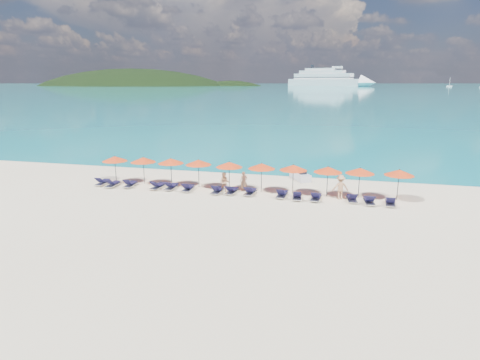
# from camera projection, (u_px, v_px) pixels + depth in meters

# --- Properties ---
(ground) EXTENTS (1400.00, 1400.00, 0.00)m
(ground) POSITION_uv_depth(u_px,v_px,m) (229.00, 208.00, 26.82)
(ground) COLOR beige
(sea) EXTENTS (1600.00, 1300.00, 0.01)m
(sea) POSITION_uv_depth(u_px,v_px,m) (336.00, 85.00, 648.93)
(sea) COLOR #1FA9B2
(sea) RESTS_ON ground
(headland_main) EXTENTS (374.00, 242.00, 126.50)m
(headland_main) POSITION_uv_depth(u_px,v_px,m) (133.00, 111.00, 613.94)
(headland_main) COLOR black
(headland_main) RESTS_ON ground
(headland_small) EXTENTS (162.00, 126.00, 85.50)m
(headland_small) POSITION_uv_depth(u_px,v_px,m) (231.00, 110.00, 597.61)
(headland_small) COLOR black
(headland_small) RESTS_ON ground
(cruise_ship) EXTENTS (126.97, 65.60, 35.72)m
(cruise_ship) POSITION_uv_depth(u_px,v_px,m) (332.00, 79.00, 573.35)
(cruise_ship) COLOR white
(cruise_ship) RESTS_ON ground
(sailboat_near) EXTENTS (6.27, 2.09, 11.50)m
(sailboat_near) POSITION_uv_depth(u_px,v_px,m) (449.00, 86.00, 507.21)
(sailboat_near) COLOR white
(sailboat_near) RESTS_ON ground
(jetski) EXTENTS (2.08, 2.69, 0.91)m
(jetski) POSITION_uv_depth(u_px,v_px,m) (300.00, 175.00, 34.34)
(jetski) COLOR silver
(jetski) RESTS_ON ground
(beachgoer_a) EXTENTS (0.63, 0.51, 1.51)m
(beachgoer_a) POSITION_uv_depth(u_px,v_px,m) (244.00, 181.00, 30.79)
(beachgoer_a) COLOR tan
(beachgoer_a) RESTS_ON ground
(beachgoer_b) EXTENTS (0.81, 0.53, 1.56)m
(beachgoer_b) POSITION_uv_depth(u_px,v_px,m) (225.00, 182.00, 30.34)
(beachgoer_b) COLOR tan
(beachgoer_b) RESTS_ON ground
(beachgoer_c) EXTENTS (1.24, 0.77, 1.78)m
(beachgoer_c) POSITION_uv_depth(u_px,v_px,m) (340.00, 187.00, 28.62)
(beachgoer_c) COLOR tan
(beachgoer_c) RESTS_ON ground
(umbrella_0) EXTENTS (2.10, 2.10, 2.28)m
(umbrella_0) POSITION_uv_depth(u_px,v_px,m) (115.00, 159.00, 33.00)
(umbrella_0) COLOR black
(umbrella_0) RESTS_ON ground
(umbrella_1) EXTENTS (2.10, 2.10, 2.28)m
(umbrella_1) POSITION_uv_depth(u_px,v_px,m) (143.00, 160.00, 32.58)
(umbrella_1) COLOR black
(umbrella_1) RESTS_ON ground
(umbrella_2) EXTENTS (2.10, 2.10, 2.28)m
(umbrella_2) POSITION_uv_depth(u_px,v_px,m) (171.00, 161.00, 32.10)
(umbrella_2) COLOR black
(umbrella_2) RESTS_ON ground
(umbrella_3) EXTENTS (2.10, 2.10, 2.28)m
(umbrella_3) POSITION_uv_depth(u_px,v_px,m) (198.00, 162.00, 31.57)
(umbrella_3) COLOR black
(umbrella_3) RESTS_ON ground
(umbrella_4) EXTENTS (2.10, 2.10, 2.28)m
(umbrella_4) POSITION_uv_depth(u_px,v_px,m) (229.00, 165.00, 30.74)
(umbrella_4) COLOR black
(umbrella_4) RESTS_ON ground
(umbrella_5) EXTENTS (2.10, 2.10, 2.28)m
(umbrella_5) POSITION_uv_depth(u_px,v_px,m) (262.00, 166.00, 30.19)
(umbrella_5) COLOR black
(umbrella_5) RESTS_ON ground
(umbrella_6) EXTENTS (2.10, 2.10, 2.28)m
(umbrella_6) POSITION_uv_depth(u_px,v_px,m) (293.00, 168.00, 29.69)
(umbrella_6) COLOR black
(umbrella_6) RESTS_ON ground
(umbrella_7) EXTENTS (2.10, 2.10, 2.28)m
(umbrella_7) POSITION_uv_depth(u_px,v_px,m) (328.00, 169.00, 29.04)
(umbrella_7) COLOR black
(umbrella_7) RESTS_ON ground
(umbrella_8) EXTENTS (2.10, 2.10, 2.28)m
(umbrella_8) POSITION_uv_depth(u_px,v_px,m) (360.00, 171.00, 28.65)
(umbrella_8) COLOR black
(umbrella_8) RESTS_ON ground
(umbrella_9) EXTENTS (2.10, 2.10, 2.28)m
(umbrella_9) POSITION_uv_depth(u_px,v_px,m) (399.00, 173.00, 28.08)
(umbrella_9) COLOR black
(umbrella_9) RESTS_ON ground
(lounger_0) EXTENTS (0.71, 1.73, 0.66)m
(lounger_0) POSITION_uv_depth(u_px,v_px,m) (103.00, 182.00, 32.71)
(lounger_0) COLOR silver
(lounger_0) RESTS_ON ground
(lounger_1) EXTENTS (0.66, 1.71, 0.66)m
(lounger_1) POSITION_uv_depth(u_px,v_px,m) (113.00, 184.00, 32.11)
(lounger_1) COLOR silver
(lounger_1) RESTS_ON ground
(lounger_2) EXTENTS (0.72, 1.73, 0.66)m
(lounger_2) POSITION_uv_depth(u_px,v_px,m) (130.00, 184.00, 32.05)
(lounger_2) COLOR silver
(lounger_2) RESTS_ON ground
(lounger_3) EXTENTS (0.78, 1.75, 0.66)m
(lounger_3) POSITION_uv_depth(u_px,v_px,m) (158.00, 186.00, 31.50)
(lounger_3) COLOR silver
(lounger_3) RESTS_ON ground
(lounger_4) EXTENTS (0.65, 1.71, 0.66)m
(lounger_4) POSITION_uv_depth(u_px,v_px,m) (172.00, 186.00, 31.34)
(lounger_4) COLOR silver
(lounger_4) RESTS_ON ground
(lounger_5) EXTENTS (0.69, 1.73, 0.66)m
(lounger_5) POSITION_uv_depth(u_px,v_px,m) (188.00, 188.00, 30.88)
(lounger_5) COLOR silver
(lounger_5) RESTS_ON ground
(lounger_6) EXTENTS (0.68, 1.72, 0.66)m
(lounger_6) POSITION_uv_depth(u_px,v_px,m) (218.00, 190.00, 30.28)
(lounger_6) COLOR silver
(lounger_6) RESTS_ON ground
(lounger_7) EXTENTS (0.78, 1.75, 0.66)m
(lounger_7) POSITION_uv_depth(u_px,v_px,m) (232.00, 191.00, 30.16)
(lounger_7) COLOR silver
(lounger_7) RESTS_ON ground
(lounger_8) EXTENTS (0.77, 1.75, 0.66)m
(lounger_8) POSITION_uv_depth(u_px,v_px,m) (250.00, 192.00, 29.87)
(lounger_8) COLOR silver
(lounger_8) RESTS_ON ground
(lounger_9) EXTENTS (0.73, 1.74, 0.66)m
(lounger_9) POSITION_uv_depth(u_px,v_px,m) (282.00, 194.00, 29.23)
(lounger_9) COLOR silver
(lounger_9) RESTS_ON ground
(lounger_10) EXTENTS (0.76, 1.75, 0.66)m
(lounger_10) POSITION_uv_depth(u_px,v_px,m) (297.00, 196.00, 28.75)
(lounger_10) COLOR silver
(lounger_10) RESTS_ON ground
(lounger_11) EXTENTS (0.78, 1.75, 0.66)m
(lounger_11) POSITION_uv_depth(u_px,v_px,m) (316.00, 197.00, 28.48)
(lounger_11) COLOR silver
(lounger_11) RESTS_ON ground
(lounger_12) EXTENTS (0.79, 1.75, 0.66)m
(lounger_12) POSITION_uv_depth(u_px,v_px,m) (352.00, 198.00, 28.20)
(lounger_12) COLOR silver
(lounger_12) RESTS_ON ground
(lounger_13) EXTENTS (0.77, 1.75, 0.66)m
(lounger_13) POSITION_uv_depth(u_px,v_px,m) (369.00, 201.00, 27.63)
(lounger_13) COLOR silver
(lounger_13) RESTS_ON ground
(lounger_14) EXTENTS (0.74, 1.74, 0.66)m
(lounger_14) POSITION_uv_depth(u_px,v_px,m) (390.00, 202.00, 27.33)
(lounger_14) COLOR silver
(lounger_14) RESTS_ON ground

